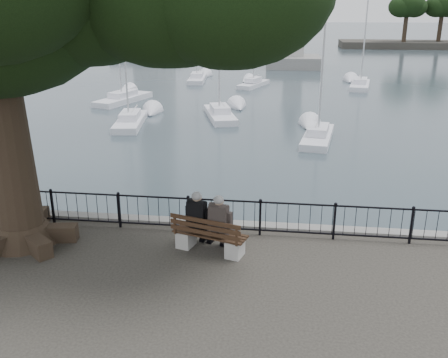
% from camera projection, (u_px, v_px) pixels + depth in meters
% --- Properties ---
extents(harbor, '(260.00, 260.00, 1.20)m').
position_uv_depth(harbor, '(226.00, 241.00, 14.59)').
color(harbor, slate).
rests_on(harbor, ground).
extents(railing, '(22.06, 0.06, 1.00)m').
position_uv_depth(railing, '(224.00, 214.00, 13.77)').
color(railing, black).
rests_on(railing, ground).
extents(bench, '(2.02, 1.11, 1.02)m').
position_uv_depth(bench, '(209.00, 239.00, 12.78)').
color(bench, '#A1A09D').
rests_on(bench, ground).
extents(person_left, '(0.62, 0.88, 1.62)m').
position_uv_depth(person_left, '(200.00, 222.00, 12.87)').
color(person_left, black).
rests_on(person_left, ground).
extents(person_right, '(0.62, 0.88, 1.62)m').
position_uv_depth(person_right, '(221.00, 226.00, 12.64)').
color(person_right, '#292321').
rests_on(person_right, ground).
extents(lion_monument, '(6.09, 6.09, 8.96)m').
position_uv_depth(lion_monument, '(294.00, 48.00, 57.66)').
color(lion_monument, slate).
rests_on(lion_monument, ground).
extents(sailboat_a, '(2.26, 5.45, 9.28)m').
position_uv_depth(sailboat_a, '(130.00, 120.00, 30.67)').
color(sailboat_a, white).
rests_on(sailboat_a, ground).
extents(sailboat_b, '(2.93, 5.49, 12.41)m').
position_uv_depth(sailboat_b, '(220.00, 112.00, 32.50)').
color(sailboat_b, white).
rests_on(sailboat_b, ground).
extents(sailboat_c, '(2.11, 5.21, 10.76)m').
position_uv_depth(sailboat_c, '(318.00, 135.00, 27.15)').
color(sailboat_c, white).
rests_on(sailboat_c, ground).
extents(sailboat_e, '(3.21, 5.89, 11.56)m').
position_uv_depth(sailboat_e, '(123.00, 98.00, 37.72)').
color(sailboat_e, white).
rests_on(sailboat_e, ground).
extents(sailboat_f, '(2.73, 4.80, 10.09)m').
position_uv_depth(sailboat_f, '(253.00, 83.00, 44.90)').
color(sailboat_f, white).
rests_on(sailboat_f, ground).
extents(sailboat_g, '(2.40, 5.65, 10.56)m').
position_uv_depth(sailboat_g, '(360.00, 84.00, 44.29)').
color(sailboat_g, white).
rests_on(sailboat_g, ground).
extents(sailboat_h, '(1.87, 5.28, 13.08)m').
position_uv_depth(sailboat_h, '(197.00, 77.00, 47.94)').
color(sailboat_h, white).
rests_on(sailboat_h, ground).
extents(far_shore, '(30.00, 8.60, 9.18)m').
position_uv_depth(far_shore, '(439.00, 23.00, 81.82)').
color(far_shore, '#292621').
rests_on(far_shore, ground).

